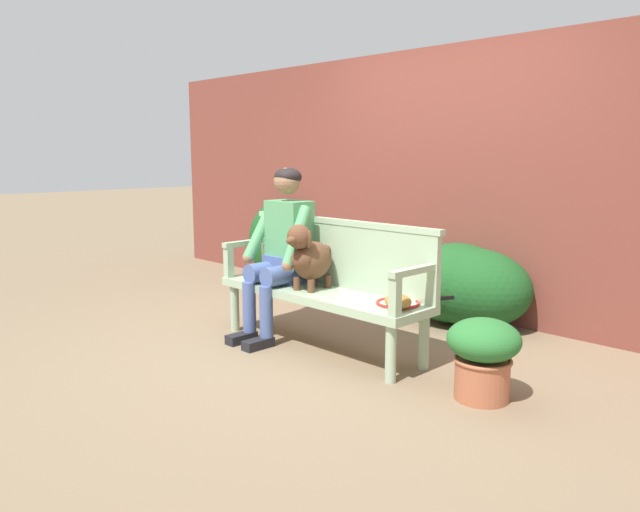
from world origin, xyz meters
The scene contains 14 objects.
ground_plane centered at (0.00, 0.00, 0.00)m, with size 40.00×40.00×0.00m, color #7A664C.
brick_garden_fence centered at (0.00, 1.68, 1.16)m, with size 8.00×0.30×2.33m, color brown.
hedge_bush_far_right centered at (-2.03, 1.35, 0.44)m, with size 0.76×0.57×0.89m, color #194C1E.
hedge_bush_far_left centered at (0.30, 1.32, 0.33)m, with size 0.94×0.88×0.67m, color #194C1E.
hedge_bush_mid_left centered at (0.47, 1.31, 0.32)m, with size 0.97×0.79×0.65m, color #194C1E.
garden_bench centered at (0.00, 0.00, 0.38)m, with size 1.76×0.47×0.43m.
bench_backrest centered at (0.00, 0.20, 0.69)m, with size 1.80×0.06×0.50m.
bench_armrest_left_end centered at (-0.84, -0.08, 0.63)m, with size 0.06×0.47×0.28m.
bench_armrest_right_end centered at (0.84, -0.08, 0.63)m, with size 0.06×0.47×0.28m.
person_seated centered at (-0.41, -0.01, 0.71)m, with size 0.56×0.63×1.30m.
dog_on_bench centered at (-0.06, -0.05, 0.68)m, with size 0.29×0.49×0.49m.
tennis_racket centered at (0.67, 0.09, 0.44)m, with size 0.39×0.57×0.03m.
baseball_glove centered at (0.72, -0.01, 0.48)m, with size 0.22×0.17×0.09m, color #9E6B2D.
potted_plant centered at (1.34, 0.00, 0.27)m, with size 0.42×0.42×0.48m.
Camera 1 is at (3.08, -3.03, 1.41)m, focal length 34.37 mm.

